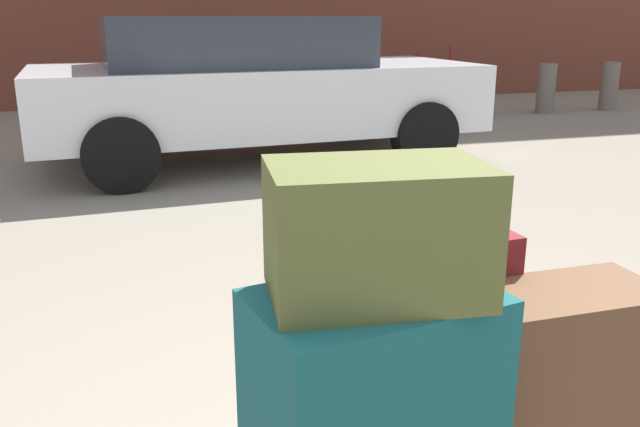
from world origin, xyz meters
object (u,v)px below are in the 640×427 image
bollard_kerb_mid (479,91)px  bollard_kerb_far (546,88)px  bicycle_leaning (427,83)px  suitcase_maroon_front_right (423,367)px  bollard_corner (609,86)px  suitcase_brown_rear_left (555,415)px  parked_car (253,85)px  duffel_bag_olive_topmost_pile (377,231)px  bollard_kerb_near (392,94)px

bollard_kerb_mid → bollard_kerb_far: same height
bicycle_leaning → suitcase_maroon_front_right: bearing=-115.3°
suitcase_maroon_front_right → bollard_corner: (6.72, 7.59, -0.29)m
suitcase_maroon_front_right → bollard_corner: bearing=44.5°
suitcase_brown_rear_left → bollard_kerb_far: suitcase_brown_rear_left is taller
bollard_kerb_far → bollard_corner: 1.14m
bollard_kerb_mid → bollard_kerb_far: bearing=0.0°
suitcase_brown_rear_left → parked_car: size_ratio=0.13×
suitcase_brown_rear_left → duffel_bag_olive_topmost_pile: size_ratio=1.63×
duffel_bag_olive_topmost_pile → bollard_kerb_far: (5.80, 7.86, -0.71)m
bollard_kerb_far → bollard_corner: bearing=0.0°
bollard_kerb_near → bollard_kerb_mid: (1.39, 0.00, 0.00)m
bollard_kerb_near → bollard_corner: (3.66, 0.00, 0.00)m
suitcase_brown_rear_left → bollard_kerb_far: size_ratio=0.76×
bollard_kerb_far → bicycle_leaning: bearing=137.9°
parked_car → duffel_bag_olive_topmost_pile: bearing=-98.8°
duffel_bag_olive_topmost_pile → bollard_kerb_near: duffel_bag_olive_topmost_pile is taller
duffel_bag_olive_topmost_pile → bollard_kerb_mid: (4.67, 7.86, -0.71)m
bicycle_leaning → bollard_kerb_far: (1.39, -1.25, -0.00)m
bicycle_leaning → bollard_corner: bearing=-26.4°
parked_car → bollard_corner: bearing=20.0°
suitcase_brown_rear_left → bicycle_leaning: 9.88m
suitcase_maroon_front_right → bollard_kerb_far: 9.43m
suitcase_maroon_front_right → duffel_bag_olive_topmost_pile: duffel_bag_olive_topmost_pile is taller
suitcase_maroon_front_right → bicycle_leaning: suitcase_maroon_front_right is taller
suitcase_maroon_front_right → bollard_kerb_mid: suitcase_maroon_front_right is taller
suitcase_brown_rear_left → bollard_corner: bearing=49.8°
suitcase_maroon_front_right → duffel_bag_olive_topmost_pile: (-0.22, -0.26, 0.42)m
parked_car → bollard_kerb_mid: bearing=30.2°
suitcase_brown_rear_left → bollard_kerb_mid: 8.87m
suitcase_brown_rear_left → bollard_kerb_far: 9.46m
bollard_kerb_near → suitcase_brown_rear_left: bearing=-110.1°
bollard_kerb_mid → suitcase_maroon_front_right: bearing=-120.3°
suitcase_brown_rear_left → duffel_bag_olive_topmost_pile: bearing=-171.5°
duffel_bag_olive_topmost_pile → parked_car: bearing=87.2°
parked_car → bicycle_leaning: (3.54, 3.46, -0.39)m
suitcase_maroon_front_right → bicycle_leaning: size_ratio=0.37×
suitcase_brown_rear_left → bicycle_leaning: bicycle_leaning is taller
duffel_bag_olive_topmost_pile → bollard_kerb_mid: size_ratio=0.47×
parked_car → suitcase_maroon_front_right: bearing=-96.9°
duffel_bag_olive_topmost_pile → bollard_kerb_far: bearing=59.6°
suitcase_maroon_front_right → suitcase_brown_rear_left: (0.21, -0.20, -0.04)m
duffel_bag_olive_topmost_pile → bicycle_leaning: (4.41, 9.11, -0.71)m
bicycle_leaning → parked_car: bearing=-135.6°
duffel_bag_olive_topmost_pile → bollard_kerb_near: (3.28, 7.86, -0.71)m
suitcase_maroon_front_right → bollard_kerb_near: (3.06, 7.59, -0.29)m
suitcase_brown_rear_left → bollard_kerb_mid: size_ratio=0.76×
suitcase_maroon_front_right → bollard_corner: size_ratio=0.87×
duffel_bag_olive_topmost_pile → bollard_kerb_mid: duffel_bag_olive_topmost_pile is taller
bollard_kerb_near → bollard_kerb_far: 2.52m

